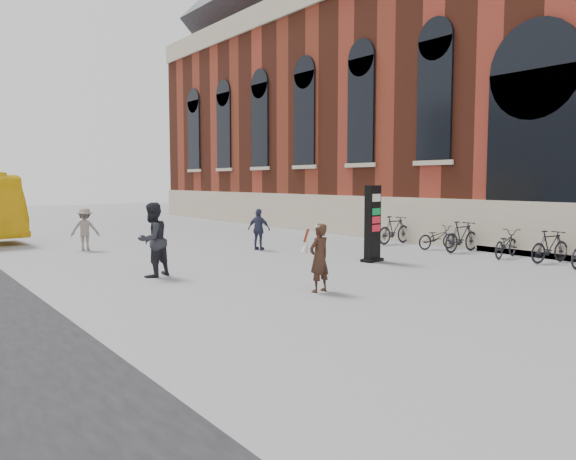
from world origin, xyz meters
TOP-DOWN VIEW (x-y plane):
  - ground at (0.00, 0.00)m, footprint 100.00×100.00m
  - station at (15.48, 6.00)m, footprint 12.15×44.50m
  - info_pylon at (4.49, 2.16)m, footprint 0.80×0.51m
  - woman at (0.17, -0.56)m, footprint 0.63×0.59m
  - pedestrian_a at (-2.03, 3.48)m, footprint 1.15×1.05m
  - pedestrian_b at (-1.79, 10.18)m, footprint 1.13×0.93m
  - pedestrian_c at (3.26, 6.62)m, footprint 0.74×0.93m
  - bike_3 at (8.60, -1.19)m, footprint 1.70×0.70m
  - bike_4 at (8.60, 0.28)m, footprint 1.80×0.94m
  - bike_5 at (8.60, 1.98)m, footprint 1.80×0.53m
  - bike_6 at (8.60, 3.04)m, footprint 1.71×0.87m
  - bike_7 at (8.60, 5.13)m, footprint 1.86×0.62m

SIDE VIEW (x-z plane):
  - ground at x=0.00m, z-range 0.00..0.00m
  - bike_6 at x=8.60m, z-range 0.00..0.86m
  - bike_4 at x=8.60m, z-range 0.00..0.90m
  - bike_3 at x=8.60m, z-range 0.00..0.99m
  - bike_5 at x=8.60m, z-range 0.00..1.08m
  - bike_7 at x=8.60m, z-range 0.00..1.10m
  - pedestrian_c at x=3.26m, z-range 0.00..1.48m
  - pedestrian_b at x=-1.79m, z-range 0.00..1.52m
  - woman at x=0.17m, z-range 0.02..1.55m
  - pedestrian_a at x=-2.03m, z-range 0.00..1.91m
  - info_pylon at x=4.49m, z-range 0.00..2.32m
  - station at x=15.48m, z-range -1.49..17.66m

